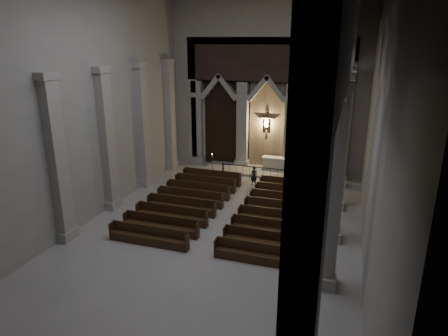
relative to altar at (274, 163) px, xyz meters
name	(u,v)px	position (x,y,z in m)	size (l,w,h in m)	color
room	(213,81)	(-0.82, -11.10, 6.98)	(24.00, 24.10, 12.00)	#9D9A95
sanctuary_wall	(268,80)	(-0.82, 0.43, 6.00)	(14.00, 0.77, 12.00)	#A5A29A
right_arcade	(345,77)	(4.68, -9.77, 7.21)	(1.00, 24.00, 12.00)	#A5A29A
left_pilasters	(127,135)	(-7.57, -7.60, 3.29)	(0.60, 13.00, 8.03)	#A5A29A
sanctuary_step	(262,171)	(-0.82, -0.50, -0.54)	(8.50, 2.60, 0.15)	#A5A29A
altar	(274,163)	(0.00, 0.00, 0.00)	(1.82, 0.73, 0.93)	#BCB6A5
altar_rail	(256,171)	(-0.82, -2.29, 0.03)	(4.96, 0.09, 0.97)	black
candle_stand_left	(212,169)	(-4.08, -2.24, -0.18)	(0.27, 0.27, 1.60)	#AE6B35
candle_stand_right	(300,177)	(2.17, -1.84, -0.25)	(0.23, 0.23, 1.34)	#AE6B35
pews	(230,210)	(-0.82, -8.37, -0.32)	(9.46, 9.35, 0.91)	black
worshipper	(254,176)	(-0.71, -3.43, 0.04)	(0.48, 0.32, 1.32)	black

